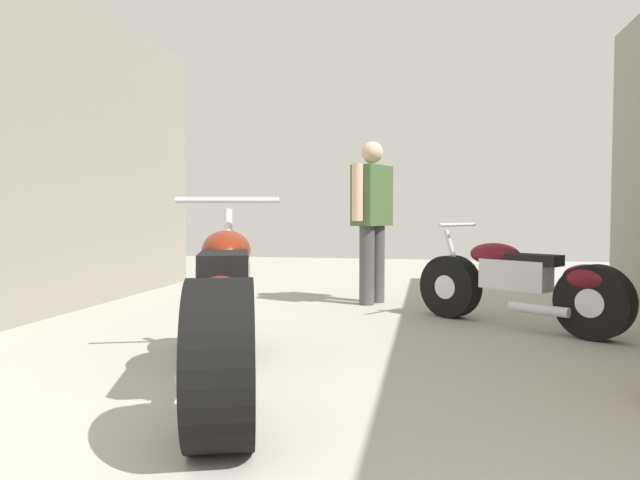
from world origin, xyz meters
TOP-DOWN VIEW (x-y plane):
  - ground_plane at (0.00, 3.25)m, footprint 15.58×15.58m
  - motorcycle_maroon_cruiser at (-0.44, 2.38)m, footprint 0.96×2.08m
  - motorcycle_black_naked at (1.25, 4.33)m, footprint 1.48×1.16m
  - mechanic_in_blue at (0.00, 5.34)m, footprint 0.40×0.62m

SIDE VIEW (x-z plane):
  - ground_plane at x=0.00m, z-range 0.00..0.00m
  - motorcycle_black_naked at x=1.25m, z-range -0.06..0.75m
  - motorcycle_maroon_cruiser at x=-0.44m, z-range -0.09..0.90m
  - mechanic_in_blue at x=0.00m, z-range 0.10..1.70m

